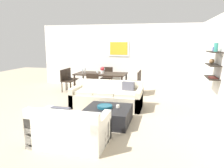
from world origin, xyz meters
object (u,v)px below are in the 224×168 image
object	(u,v)px
wine_glass_head	(104,69)
dining_chair_right_near	(135,82)
dining_chair_head	(107,76)
dining_table	(101,75)
sofa_beige	(107,98)
decorative_bowl	(105,106)
wine_glass_foot	(97,72)
dining_chair_left_far	(71,77)
wine_glass_left_far	(85,69)
loveseat_white	(70,130)
dining_chair_left_near	(66,79)
centerpiece_vase	(102,70)
candle_jar	(118,106)
coffee_table	(108,115)
wine_glass_left_near	(82,70)
dining_chair_right_far	(137,80)
dining_chair_foot	(94,84)

from	to	relation	value
wine_glass_head	dining_chair_right_near	bearing A→B (deg)	-26.41
dining_chair_head	dining_table	bearing A→B (deg)	-90.00
sofa_beige	dining_chair_head	distance (m)	2.94
decorative_bowl	wine_glass_foot	xyz separation A→B (m)	(-1.04, 2.73, 0.46)
dining_chair_left_far	wine_glass_left_far	bearing A→B (deg)	-8.85
dining_chair_right_near	wine_glass_left_far	xyz separation A→B (m)	(-2.11, 0.36, 0.36)
loveseat_white	decorative_bowl	size ratio (longest dim) A/B	3.76
wine_glass_head	wine_glass_left_far	distance (m)	0.79
dining_chair_left_near	centerpiece_vase	xyz separation A→B (m)	(1.46, 0.19, 0.39)
loveseat_white	candle_jar	distance (m)	1.50
decorative_bowl	dining_chair_left_near	xyz separation A→B (m)	(-2.43, 2.95, 0.09)
dining_table	dining_chair_right_near	bearing A→B (deg)	-9.51
loveseat_white	dining_table	xyz separation A→B (m)	(-0.69, 4.45, 0.40)
dining_table	coffee_table	bearing A→B (deg)	-70.79
dining_chair_head	candle_jar	bearing A→B (deg)	-71.52
dining_chair_right_near	wine_glass_left_near	bearing A→B (deg)	177.15
dining_chair_head	dining_chair_right_near	xyz separation A→B (m)	(1.39, -1.16, 0.00)
dining_chair_head	dining_chair_left_near	bearing A→B (deg)	-140.21
decorative_bowl	dining_chair_right_far	bearing A→B (deg)	84.15
dining_chair_foot	wine_glass_left_far	bearing A→B (deg)	124.25
dining_chair_right_near	wine_glass_left_near	size ratio (longest dim) A/B	5.18
wine_glass_left_near	wine_glass_head	size ratio (longest dim) A/B	1.08
decorative_bowl	loveseat_white	bearing A→B (deg)	-105.59
loveseat_white	dining_chair_foot	bearing A→B (deg)	101.00
loveseat_white	wine_glass_head	distance (m)	4.99
dining_chair_left_far	dining_chair_foot	bearing A→B (deg)	-39.79
coffee_table	dining_chair_left_near	bearing A→B (deg)	130.25
candle_jar	wine_glass_foot	world-z (taller)	wine_glass_foot
dining_chair_foot	dining_chair_left_far	distance (m)	1.81
dining_chair_left_near	dining_chair_right_near	world-z (taller)	same
dining_chair_foot	centerpiece_vase	world-z (taller)	centerpiece_vase
coffee_table	candle_jar	bearing A→B (deg)	14.97
dining_chair_left_far	dining_chair_left_near	distance (m)	0.47
loveseat_white	dining_table	bearing A→B (deg)	98.75
dining_chair_foot	wine_glass_foot	distance (m)	0.60
coffee_table	dining_chair_right_near	distance (m)	2.98
wine_glass_left_far	coffee_table	bearing A→B (deg)	-61.14
sofa_beige	dining_chair_left_far	bearing A→B (deg)	135.13
wine_glass_left_near	centerpiece_vase	distance (m)	0.79
dining_chair_foot	wine_glass_left_far	world-z (taller)	wine_glass_left_far
dining_chair_head	dining_chair_right_near	world-z (taller)	same
wine_glass_left_near	decorative_bowl	bearing A→B (deg)	-60.15
dining_chair_right_far	wine_glass_foot	distance (m)	1.59
loveseat_white	dining_table	distance (m)	4.52
dining_chair_head	wine_glass_left_near	bearing A→B (deg)	-124.25
sofa_beige	dining_chair_left_far	xyz separation A→B (m)	(-2.15, 2.14, 0.21)
centerpiece_vase	wine_glass_left_far	bearing A→B (deg)	167.74
dining_chair_right_far	centerpiece_vase	size ratio (longest dim) A/B	3.33
loveseat_white	wine_glass_head	size ratio (longest dim) A/B	9.00
dining_chair_right_far	dining_chair_head	world-z (taller)	same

